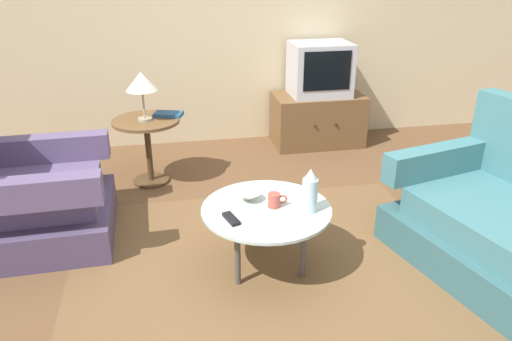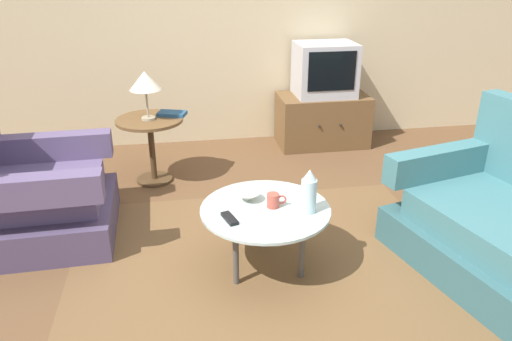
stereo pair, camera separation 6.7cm
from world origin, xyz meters
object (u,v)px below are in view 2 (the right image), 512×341
armchair (32,196)px  bowl (248,196)px  coffee_table (265,213)px  tv_remote_dark (230,218)px  tv_stand (322,120)px  tv_remote_silver (303,195)px  mug (274,200)px  side_table (151,136)px  television (325,69)px  table_lamp (145,82)px  vase (309,192)px  book (172,114)px

armchair → bowl: (1.39, -0.51, 0.14)m
coffee_table → tv_remote_dark: size_ratio=4.97×
tv_stand → tv_remote_silver: (-0.71, -1.93, 0.17)m
tv_stand → mug: 2.23m
armchair → side_table: 1.10m
tv_remote_dark → bowl: bearing=-49.1°
armchair → television: (2.43, 1.42, 0.46)m
armchair → mug: 1.65m
armchair → table_lamp: table_lamp is taller
tv_stand → table_lamp: 1.90m
table_lamp → tv_remote_dark: bearing=-71.9°
mug → tv_remote_silver: (0.20, 0.10, -0.03)m
side_table → tv_remote_dark: 1.58m
television → mug: bearing=-114.1°
tv_stand → tv_remote_dark: bearing=-119.0°
armchair → mug: bearing=66.3°
tv_remote_silver → tv_remote_dark: bearing=147.1°
armchair → tv_remote_silver: bearing=71.6°
side_table → table_lamp: size_ratio=1.42×
mug → tv_remote_silver: size_ratio=0.79×
armchair → tv_remote_dark: (1.25, -0.73, 0.12)m
vase → television: bearing=71.2°
table_lamp → vase: 1.78m
coffee_table → tv_remote_silver: tv_remote_silver is taller
side_table → mug: side_table is taller
armchair → tv_remote_silver: 1.81m
mug → side_table: bearing=118.5°
table_lamp → vase: table_lamp is taller
mug → book: 1.57m
side_table → vase: (0.95, -1.48, 0.14)m
armchair → television: size_ratio=1.64×
tv_stand → television: 0.51m
armchair → book: armchair is taller
tv_stand → bowl: size_ratio=6.14×
table_lamp → armchair: bearing=-135.0°
armchair → side_table: bearing=133.7°
side_table → tv_stand: (1.67, 0.63, -0.15)m
coffee_table → book: book is taller
table_lamp → tv_stand: bearing=21.2°
tv_stand → mug: (-0.91, -2.02, 0.20)m
tv_stand → book: 1.62m
coffee_table → tv_stand: bearing=64.7°
side_table → vase: vase is taller
mug → tv_remote_dark: (-0.28, -0.11, -0.03)m
coffee_table → side_table: (-0.71, 1.40, 0.03)m
television → tv_remote_silver: (-0.71, -1.94, -0.34)m
tv_stand → tv_remote_silver: 2.06m
vase → mug: bearing=154.4°
armchair → table_lamp: size_ratio=2.37×
mug → bowl: mug is taller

